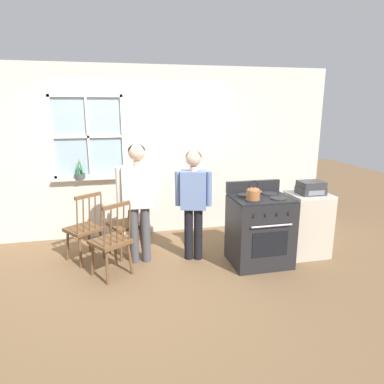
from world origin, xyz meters
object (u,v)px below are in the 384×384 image
chair_by_window (126,224)px  chair_near_wall (111,242)px  side_counter (307,224)px  person_elderly_left (138,191)px  person_teen_center (193,195)px  stereo (311,188)px  chair_center_cluster (85,229)px  kettle (253,193)px  stove (260,230)px  potted_plant (80,172)px  handbag (140,198)px

chair_by_window → chair_near_wall: size_ratio=1.00×
side_counter → person_elderly_left: bearing=173.0°
person_teen_center → stereo: 1.62m
chair_center_cluster → stereo: stereo is taller
chair_near_wall → person_elderly_left: (0.37, 0.32, 0.55)m
chair_center_cluster → kettle: (2.12, -0.74, 0.58)m
chair_near_wall → person_teen_center: (1.10, 0.25, 0.47)m
stove → kettle: (-0.17, -0.13, 0.55)m
potted_plant → chair_near_wall: bearing=-72.2°
side_counter → kettle: bearing=-165.7°
potted_plant → stereo: size_ratio=0.95×
stereo → stove: bearing=-173.4°
person_teen_center → person_elderly_left: bearing=-169.9°
chair_by_window → potted_plant: 1.17m
chair_by_window → kettle: size_ratio=3.92×
chair_by_window → side_counter: (2.50, -0.58, 0.00)m
handbag → kettle: bearing=-34.5°
person_teen_center → kettle: size_ratio=6.15×
person_elderly_left → stove: (1.56, -0.39, -0.52)m
chair_by_window → stove: bearing=43.1°
chair_near_wall → handbag: size_ratio=3.16×
chair_by_window → handbag: (0.21, 0.10, 0.35)m
stove → potted_plant: 2.84m
person_teen_center → potted_plant: person_teen_center is taller
chair_center_cluster → kettle: 2.32m
person_teen_center → handbag: bearing=161.1°
person_teen_center → chair_center_cluster: bearing=-175.2°
chair_near_wall → side_counter: 2.71m
kettle → handbag: kettle is taller
chair_near_wall → chair_by_window: bearing=-142.9°
chair_near_wall → stereo: 2.76m
stove → chair_by_window: bearing=158.1°
chair_near_wall → kettle: size_ratio=3.92×
person_teen_center → kettle: person_teen_center is taller
chair_by_window → stereo: 2.63m
chair_center_cluster → stereo: size_ratio=2.85×
person_elderly_left → side_counter: person_elderly_left is taller
chair_by_window → chair_near_wall: same height
chair_near_wall → kettle: (1.77, -0.20, 0.58)m
chair_by_window → person_teen_center: (0.89, -0.37, 0.47)m
person_elderly_left → stove: 1.70m
chair_by_window → person_elderly_left: person_elderly_left is taller
person_elderly_left → stereo: 2.35m
kettle → stereo: size_ratio=0.73×
person_elderly_left → potted_plant: size_ratio=5.00×
chair_near_wall → stereo: size_ratio=2.85×
chair_near_wall → handbag: 0.91m
chair_near_wall → handbag: same height
chair_by_window → kettle: 1.85m
chair_center_cluster → stereo: (3.06, -0.52, 0.54)m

